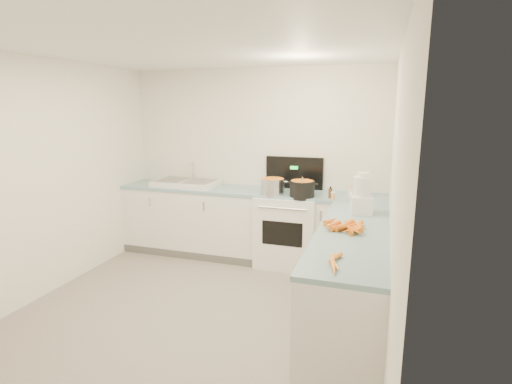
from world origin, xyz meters
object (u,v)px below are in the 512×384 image
(sink, at_px, (186,183))
(mixing_bowl, at_px, (357,192))
(spice_jar, at_px, (333,197))
(stove, at_px, (288,228))
(steel_pot, at_px, (273,187))
(extract_bottle, at_px, (330,193))
(food_processor, at_px, (362,196))
(black_pot, at_px, (302,189))

(sink, height_order, mixing_bowl, sink)
(spice_jar, bearing_deg, stove, 157.45)
(sink, relative_size, steel_pot, 2.91)
(stove, height_order, mixing_bowl, stove)
(stove, relative_size, extract_bottle, 11.76)
(sink, bearing_deg, mixing_bowl, 0.66)
(mixing_bowl, bearing_deg, steel_pot, -169.03)
(sink, distance_m, steel_pot, 1.29)
(food_processor, bearing_deg, black_pot, 141.61)
(black_pot, height_order, mixing_bowl, black_pot)
(black_pot, bearing_deg, stove, 139.62)
(spice_jar, bearing_deg, food_processor, -55.62)
(stove, distance_m, sink, 1.54)
(sink, height_order, food_processor, food_processor)
(steel_pot, height_order, black_pot, steel_pot)
(steel_pot, distance_m, food_processor, 1.25)
(sink, relative_size, extract_bottle, 7.44)
(steel_pot, relative_size, spice_jar, 3.77)
(steel_pot, height_order, extract_bottle, steel_pot)
(mixing_bowl, height_order, extract_bottle, extract_bottle)
(steel_pot, bearing_deg, black_pot, -2.57)
(sink, distance_m, food_processor, 2.49)
(sink, xyz_separation_m, black_pot, (1.65, -0.18, 0.05))
(food_processor, bearing_deg, spice_jar, 124.38)
(stove, relative_size, black_pot, 4.59)
(steel_pot, distance_m, mixing_bowl, 1.02)
(black_pot, bearing_deg, sink, 173.61)
(extract_bottle, height_order, food_processor, food_processor)
(steel_pot, distance_m, spice_jar, 0.76)
(stove, xyz_separation_m, spice_jar, (0.58, -0.24, 0.50))
(sink, bearing_deg, black_pot, -6.39)
(black_pot, relative_size, spice_jar, 3.79)
(sink, xyz_separation_m, steel_pot, (1.28, -0.17, 0.05))
(sink, relative_size, black_pot, 2.90)
(food_processor, bearing_deg, sink, 162.28)
(black_pot, height_order, food_processor, food_processor)
(black_pot, xyz_separation_m, mixing_bowl, (0.63, 0.21, -0.03))
(sink, relative_size, mixing_bowl, 3.74)
(mixing_bowl, distance_m, extract_bottle, 0.35)
(steel_pot, relative_size, extract_bottle, 2.55)
(steel_pot, height_order, spice_jar, steel_pot)
(sink, distance_m, mixing_bowl, 2.28)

